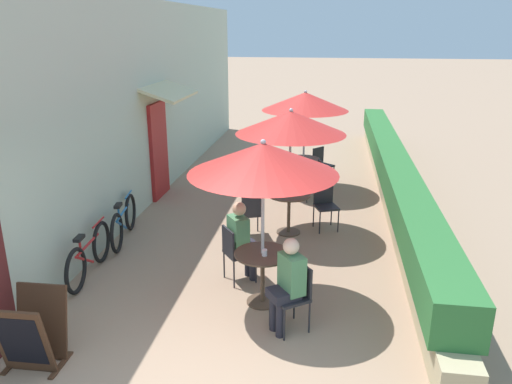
{
  "coord_description": "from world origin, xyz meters",
  "views": [
    {
      "loc": [
        1.35,
        -3.88,
        3.65
      ],
      "look_at": [
        0.15,
        4.0,
        1.0
      ],
      "focal_mm": 35.0,
      "sensor_mm": 36.0,
      "label": 1
    }
  ],
  "objects_px": {
    "patio_umbrella_near": "(263,159)",
    "cafe_chair_far_back": "(321,162)",
    "cafe_chair_near_right": "(235,250)",
    "seated_patron_near_right": "(242,238)",
    "cafe_chair_near_left": "(295,292)",
    "patio_table_mid": "(289,205)",
    "cafe_chair_far_left": "(272,167)",
    "coffee_cup_mid": "(287,193)",
    "menu_board": "(33,332)",
    "seated_patron_near_left": "(288,281)",
    "cafe_chair_mid_right": "(325,202)",
    "bicycle_second": "(124,221)",
    "cafe_chair_far_right": "(316,177)",
    "patio_table_far": "(303,167)",
    "patio_table_near": "(263,267)",
    "bicycle_leaning": "(89,255)",
    "patio_umbrella_far": "(305,101)",
    "coffee_cup_near": "(265,253)",
    "patio_umbrella_mid": "(291,123)",
    "cafe_chair_mid_left": "(251,211)"
  },
  "relations": [
    {
      "from": "menu_board",
      "to": "bicycle_leaning",
      "type": "bearing_deg",
      "value": 98.71
    },
    {
      "from": "coffee_cup_mid",
      "to": "menu_board",
      "type": "height_order",
      "value": "menu_board"
    },
    {
      "from": "cafe_chair_far_back",
      "to": "menu_board",
      "type": "xyz_separation_m",
      "value": [
        -2.99,
        -7.47,
        -0.09
      ]
    },
    {
      "from": "coffee_cup_near",
      "to": "patio_umbrella_mid",
      "type": "distance_m",
      "value": 2.9
    },
    {
      "from": "seated_patron_near_right",
      "to": "cafe_chair_mid_right",
      "type": "height_order",
      "value": "seated_patron_near_right"
    },
    {
      "from": "patio_umbrella_far",
      "to": "cafe_chair_far_back",
      "type": "relative_size",
      "value": 2.66
    },
    {
      "from": "seated_patron_near_left",
      "to": "cafe_chair_far_left",
      "type": "height_order",
      "value": "seated_patron_near_left"
    },
    {
      "from": "cafe_chair_far_back",
      "to": "patio_umbrella_mid",
      "type": "bearing_deg",
      "value": 30.62
    },
    {
      "from": "seated_patron_near_right",
      "to": "coffee_cup_mid",
      "type": "xyz_separation_m",
      "value": [
        0.5,
        1.82,
        0.11
      ]
    },
    {
      "from": "seated_patron_near_left",
      "to": "cafe_chair_mid_right",
      "type": "height_order",
      "value": "seated_patron_near_left"
    },
    {
      "from": "cafe_chair_far_right",
      "to": "menu_board",
      "type": "distance_m",
      "value": 6.85
    },
    {
      "from": "cafe_chair_near_left",
      "to": "patio_table_mid",
      "type": "relative_size",
      "value": 1.13
    },
    {
      "from": "coffee_cup_near",
      "to": "patio_table_mid",
      "type": "relative_size",
      "value": 0.12
    },
    {
      "from": "patio_table_near",
      "to": "patio_table_far",
      "type": "relative_size",
      "value": 1.0
    },
    {
      "from": "patio_table_near",
      "to": "cafe_chair_near_left",
      "type": "distance_m",
      "value": 0.73
    },
    {
      "from": "patio_table_mid",
      "to": "cafe_chair_far_left",
      "type": "relative_size",
      "value": 0.89
    },
    {
      "from": "cafe_chair_near_left",
      "to": "seated_patron_near_right",
      "type": "xyz_separation_m",
      "value": [
        -0.88,
        1.15,
        0.17
      ]
    },
    {
      "from": "seated_patron_near_left",
      "to": "cafe_chair_mid_right",
      "type": "bearing_deg",
      "value": -42.26
    },
    {
      "from": "patio_umbrella_near",
      "to": "cafe_chair_far_back",
      "type": "height_order",
      "value": "patio_umbrella_near"
    },
    {
      "from": "seated_patron_near_right",
      "to": "menu_board",
      "type": "height_order",
      "value": "seated_patron_near_right"
    },
    {
      "from": "seated_patron_near_right",
      "to": "cafe_chair_mid_left",
      "type": "height_order",
      "value": "seated_patron_near_right"
    },
    {
      "from": "patio_umbrella_near",
      "to": "patio_table_far",
      "type": "xyz_separation_m",
      "value": [
        0.24,
        5.15,
        -1.52
      ]
    },
    {
      "from": "cafe_chair_near_right",
      "to": "bicycle_second",
      "type": "relative_size",
      "value": 0.52
    },
    {
      "from": "patio_table_far",
      "to": "menu_board",
      "type": "distance_m",
      "value": 7.33
    },
    {
      "from": "cafe_chair_far_back",
      "to": "bicycle_second",
      "type": "relative_size",
      "value": 0.52
    },
    {
      "from": "cafe_chair_mid_right",
      "to": "cafe_chair_far_right",
      "type": "distance_m",
      "value": 1.65
    },
    {
      "from": "patio_umbrella_near",
      "to": "cafe_chair_far_left",
      "type": "relative_size",
      "value": 2.66
    },
    {
      "from": "seated_patron_near_right",
      "to": "patio_table_far",
      "type": "relative_size",
      "value": 1.62
    },
    {
      "from": "cafe_chair_near_right",
      "to": "patio_table_far",
      "type": "bearing_deg",
      "value": 135.24
    },
    {
      "from": "patio_umbrella_near",
      "to": "bicycle_leaning",
      "type": "distance_m",
      "value": 3.23
    },
    {
      "from": "cafe_chair_near_right",
      "to": "menu_board",
      "type": "distance_m",
      "value": 2.92
    },
    {
      "from": "seated_patron_near_right",
      "to": "bicycle_leaning",
      "type": "xyz_separation_m",
      "value": [
        -2.32,
        -0.23,
        -0.33
      ]
    },
    {
      "from": "cafe_chair_near_left",
      "to": "cafe_chair_far_right",
      "type": "height_order",
      "value": "same"
    },
    {
      "from": "patio_table_near",
      "to": "cafe_chair_near_right",
      "type": "bearing_deg",
      "value": 131.82
    },
    {
      "from": "seated_patron_near_right",
      "to": "menu_board",
      "type": "distance_m",
      "value": 3.04
    },
    {
      "from": "cafe_chair_near_left",
      "to": "patio_table_mid",
      "type": "height_order",
      "value": "cafe_chair_near_left"
    },
    {
      "from": "patio_table_far",
      "to": "bicycle_leaning",
      "type": "height_order",
      "value": "bicycle_leaning"
    },
    {
      "from": "cafe_chair_mid_left",
      "to": "patio_table_far",
      "type": "xyz_separation_m",
      "value": [
        0.75,
        2.95,
        0.03
      ]
    },
    {
      "from": "cafe_chair_near_right",
      "to": "seated_patron_near_right",
      "type": "xyz_separation_m",
      "value": [
        0.09,
        0.07,
        0.17
      ]
    },
    {
      "from": "patio_umbrella_near",
      "to": "bicycle_second",
      "type": "height_order",
      "value": "patio_umbrella_near"
    },
    {
      "from": "patio_table_far",
      "to": "cafe_chair_far_right",
      "type": "xyz_separation_m",
      "value": [
        0.33,
        -0.65,
        -0.03
      ]
    },
    {
      "from": "patio_umbrella_mid",
      "to": "cafe_chair_mid_right",
      "type": "relative_size",
      "value": 2.66
    },
    {
      "from": "cafe_chair_mid_left",
      "to": "patio_table_far",
      "type": "bearing_deg",
      "value": 54.71
    },
    {
      "from": "patio_umbrella_far",
      "to": "cafe_chair_far_back",
      "type": "distance_m",
      "value": 1.71
    },
    {
      "from": "cafe_chair_far_left",
      "to": "bicycle_leaning",
      "type": "xyz_separation_m",
      "value": [
        -2.23,
        -4.81,
        -0.16
      ]
    },
    {
      "from": "patio_umbrella_mid",
      "to": "coffee_cup_mid",
      "type": "xyz_separation_m",
      "value": [
        -0.03,
        -0.1,
        -1.27
      ]
    },
    {
      "from": "patio_table_far",
      "to": "cafe_chair_far_left",
      "type": "relative_size",
      "value": 0.89
    },
    {
      "from": "cafe_chair_near_right",
      "to": "seated_patron_near_right",
      "type": "bearing_deg",
      "value": 90.0
    },
    {
      "from": "cafe_chair_mid_right",
      "to": "patio_table_mid",
      "type": "bearing_deg",
      "value": 6.01
    },
    {
      "from": "coffee_cup_mid",
      "to": "bicycle_leaning",
      "type": "xyz_separation_m",
      "value": [
        -2.83,
        -2.05,
        -0.44
      ]
    }
  ]
}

